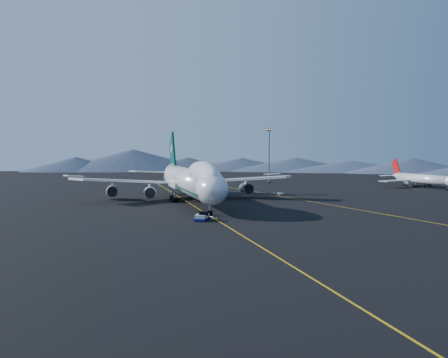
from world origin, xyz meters
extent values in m
plane|color=black|center=(0.00, 0.00, 0.00)|extent=(500.00, 500.00, 0.00)
cube|color=gold|center=(0.00, 0.00, 0.01)|extent=(0.25, 220.00, 0.01)
cube|color=gold|center=(30.00, 10.00, 0.01)|extent=(28.08, 198.09, 0.01)
cone|color=#3E4A60|center=(-40.81, 231.43, 6.00)|extent=(100.00, 100.00, 12.00)
cone|color=#3E4A60|center=(36.76, 232.11, 6.00)|extent=(100.00, 100.00, 12.00)
cone|color=#3E4A60|center=(110.33, 207.49, 6.00)|extent=(100.00, 100.00, 12.00)
cone|color=#3E4A60|center=(171.87, 160.27, 6.00)|extent=(100.00, 100.00, 12.00)
cylinder|color=silver|center=(0.00, 0.00, 5.60)|extent=(6.50, 56.00, 6.50)
ellipsoid|color=silver|center=(0.00, -28.00, 5.60)|extent=(6.50, 10.40, 6.50)
ellipsoid|color=silver|center=(0.00, -18.50, 8.10)|extent=(5.13, 25.16, 5.85)
cube|color=black|center=(0.00, -30.00, 6.80)|extent=(3.60, 1.61, 1.29)
cone|color=silver|center=(0.00, 33.00, 6.40)|extent=(6.50, 12.00, 6.50)
cube|color=#043F2F|center=(0.00, 1.00, 4.70)|extent=(6.24, 60.00, 1.10)
cube|color=silver|center=(0.00, 5.50, 4.50)|extent=(7.50, 13.00, 1.60)
cube|color=silver|center=(-14.50, 11.50, 5.20)|extent=(30.62, 23.28, 2.83)
cube|color=silver|center=(14.50, 11.50, 5.20)|extent=(30.62, 23.28, 2.83)
cylinder|color=slate|center=(-9.50, 7.50, 2.40)|extent=(2.90, 5.50, 2.90)
cylinder|color=slate|center=(-19.00, 14.00, 2.40)|extent=(2.90, 5.50, 2.90)
cylinder|color=slate|center=(9.50, 7.50, 2.40)|extent=(2.90, 5.50, 2.90)
cylinder|color=slate|center=(19.00, 14.00, 2.40)|extent=(2.90, 5.50, 2.90)
cube|color=#043F2F|center=(0.00, 32.00, 11.40)|extent=(0.55, 14.11, 15.94)
cube|color=silver|center=(-7.50, 34.50, 6.80)|extent=(12.39, 9.47, 0.98)
cube|color=silver|center=(7.50, 34.50, 6.80)|extent=(12.39, 9.47, 0.98)
cylinder|color=black|center=(0.00, -26.50, 0.55)|extent=(0.90, 1.10, 1.10)
cube|color=silver|center=(-2.87, -33.08, 0.68)|extent=(3.45, 4.45, 0.99)
cube|color=navy|center=(-2.87, -33.08, 0.32)|extent=(3.61, 4.65, 0.45)
cube|color=black|center=(-2.87, -33.08, 1.40)|extent=(1.92, 1.92, 0.81)
cylinder|color=silver|center=(92.09, 35.06, 3.24)|extent=(3.43, 28.84, 3.43)
cone|color=silver|center=(92.09, 52.18, 3.61)|extent=(3.43, 6.31, 3.43)
cube|color=silver|center=(83.08, 39.56, 2.52)|extent=(15.14, 10.22, 0.32)
cube|color=silver|center=(101.11, 39.56, 2.52)|extent=(15.14, 10.22, 0.32)
cylinder|color=slate|center=(87.13, 37.31, 1.44)|extent=(1.71, 3.15, 1.71)
cylinder|color=slate|center=(97.05, 37.31, 1.44)|extent=(1.71, 3.15, 1.71)
cube|color=#B11110|center=(92.09, 52.63, 7.03)|extent=(0.32, 6.15, 7.26)
imported|color=silver|center=(30.00, 17.53, 0.61)|extent=(3.93, 4.81, 1.22)
cylinder|color=black|center=(47.38, 78.37, 0.18)|extent=(2.16, 2.16, 0.36)
cylinder|color=slate|center=(47.38, 78.37, 11.23)|extent=(0.63, 0.63, 22.46)
cube|color=black|center=(47.38, 78.37, 22.73)|extent=(2.88, 0.72, 1.08)
camera|label=1|loc=(-20.26, -125.19, 12.83)|focal=40.00mm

